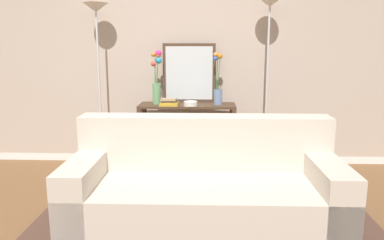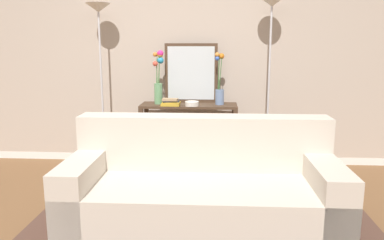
# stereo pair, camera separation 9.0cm
# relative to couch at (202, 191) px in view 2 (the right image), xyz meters

# --- Properties ---
(ground_plane) EXTENTS (16.00, 16.00, 0.02)m
(ground_plane) POSITION_rel_couch_xyz_m (-0.38, -0.20, -0.32)
(ground_plane) COLOR brown
(back_wall) EXTENTS (12.00, 0.15, 2.61)m
(back_wall) POSITION_rel_couch_xyz_m (-0.38, 1.84, 0.99)
(back_wall) COLOR white
(back_wall) RESTS_ON ground
(area_rug) EXTENTS (2.87, 2.00, 0.01)m
(area_rug) POSITION_rel_couch_xyz_m (0.00, -0.16, -0.31)
(area_rug) COLOR #51382D
(area_rug) RESTS_ON ground
(couch) EXTENTS (2.13, 0.94, 0.88)m
(couch) POSITION_rel_couch_xyz_m (0.00, 0.00, 0.00)
(couch) COLOR beige
(couch) RESTS_ON ground
(console_table) EXTENTS (1.12, 0.39, 0.79)m
(console_table) POSITION_rel_couch_xyz_m (-0.22, 1.47, 0.23)
(console_table) COLOR #473323
(console_table) RESTS_ON ground
(floor_lamp_left) EXTENTS (0.28, 0.28, 1.93)m
(floor_lamp_left) POSITION_rel_couch_xyz_m (-1.25, 1.48, 1.21)
(floor_lamp_left) COLOR silver
(floor_lamp_left) RESTS_ON ground
(floor_lamp_right) EXTENTS (0.28, 0.28, 1.98)m
(floor_lamp_right) POSITION_rel_couch_xyz_m (0.70, 1.48, 1.25)
(floor_lamp_right) COLOR silver
(floor_lamp_right) RESTS_ON ground
(wall_mirror) EXTENTS (0.63, 0.02, 0.70)m
(wall_mirror) POSITION_rel_couch_xyz_m (-0.20, 1.63, 0.83)
(wall_mirror) COLOR #473323
(wall_mirror) RESTS_ON console_table
(vase_tall_flowers) EXTENTS (0.12, 0.11, 0.62)m
(vase_tall_flowers) POSITION_rel_couch_xyz_m (-0.57, 1.48, 0.77)
(vase_tall_flowers) COLOR #669E6B
(vase_tall_flowers) RESTS_ON console_table
(vase_short_flowers) EXTENTS (0.11, 0.12, 0.60)m
(vase_short_flowers) POSITION_rel_couch_xyz_m (0.14, 1.48, 0.68)
(vase_short_flowers) COLOR #6B84AD
(vase_short_flowers) RESTS_ON console_table
(fruit_bowl) EXTENTS (0.16, 0.16, 0.05)m
(fruit_bowl) POSITION_rel_couch_xyz_m (-0.17, 1.35, 0.51)
(fruit_bowl) COLOR silver
(fruit_bowl) RESTS_ON console_table
(book_stack) EXTENTS (0.22, 0.14, 0.08)m
(book_stack) POSITION_rel_couch_xyz_m (-0.41, 1.34, 0.52)
(book_stack) COLOR gold
(book_stack) RESTS_ON console_table
(book_row_under_console) EXTENTS (0.39, 0.17, 0.13)m
(book_row_under_console) POSITION_rel_couch_xyz_m (-0.47, 1.47, -0.25)
(book_row_under_console) COLOR gold
(book_row_under_console) RESTS_ON ground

